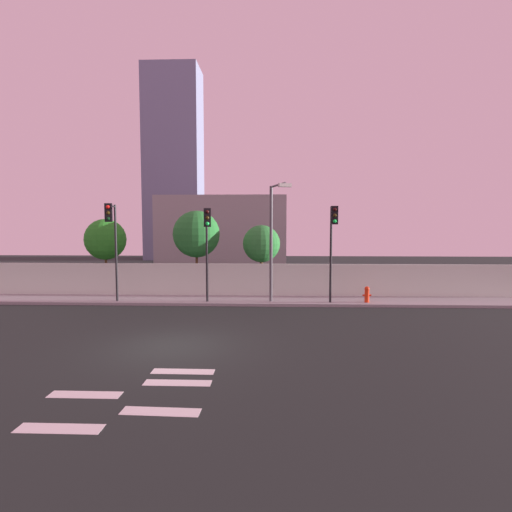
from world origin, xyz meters
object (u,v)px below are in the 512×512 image
object	(u,v)px
traffic_light_center	(333,234)
roadside_tree_midleft	(196,234)
fire_hydrant	(367,294)
roadside_tree_midright	(261,244)
traffic_light_left	(207,235)
traffic_light_right	(112,231)
street_lamp_curbside	(273,232)
roadside_tree_leftmost	(105,239)

from	to	relation	value
traffic_light_center	roadside_tree_midleft	distance (m)	8.46
fire_hydrant	roadside_tree_midleft	bearing A→B (deg)	161.24
roadside_tree_midleft	roadside_tree_midright	xyz separation A→B (m)	(3.89, 0.00, -0.57)
traffic_light_left	traffic_light_right	size ratio (longest dim) A/B	0.95
traffic_light_left	traffic_light_center	size ratio (longest dim) A/B	0.98
street_lamp_curbside	roadside_tree_midright	distance (m)	3.59
traffic_light_left	roadside_tree_leftmost	xyz separation A→B (m)	(-6.82, 4.08, -0.41)
traffic_light_right	traffic_light_center	bearing A→B (deg)	1.55
traffic_light_center	roadside_tree_midright	distance (m)	5.32
fire_hydrant	roadside_tree_leftmost	size ratio (longest dim) A/B	0.18
traffic_light_right	roadside_tree_midleft	size ratio (longest dim) A/B	1.01
traffic_light_center	roadside_tree_midleft	world-z (taller)	traffic_light_center
street_lamp_curbside	roadside_tree_midleft	world-z (taller)	street_lamp_curbside
roadside_tree_midleft	roadside_tree_leftmost	bearing A→B (deg)	180.00
traffic_light_center	roadside_tree_midright	xyz separation A→B (m)	(-3.67, 3.79, -0.71)
street_lamp_curbside	roadside_tree_leftmost	bearing A→B (deg)	161.26
traffic_light_right	roadside_tree_midleft	xyz separation A→B (m)	(3.52, 4.09, -0.25)
fire_hydrant	street_lamp_curbside	bearing A→B (deg)	-177.36
traffic_light_center	roadside_tree_leftmost	distance (m)	13.64
traffic_light_right	roadside_tree_midleft	distance (m)	5.40
traffic_light_left	roadside_tree_midleft	size ratio (longest dim) A/B	0.96
fire_hydrant	traffic_light_center	bearing A→B (deg)	-162.98
street_lamp_curbside	roadside_tree_midright	world-z (taller)	street_lamp_curbside
traffic_light_right	roadside_tree_leftmost	xyz separation A→B (m)	(-2.02, 4.09, -0.58)
roadside_tree_midright	traffic_light_left	bearing A→B (deg)	-122.64
street_lamp_curbside	traffic_light_right	bearing A→B (deg)	-175.38
roadside_tree_midleft	roadside_tree_midright	distance (m)	3.93
traffic_light_left	roadside_tree_midleft	world-z (taller)	roadside_tree_midleft
roadside_tree_midleft	traffic_light_right	bearing A→B (deg)	-130.74
roadside_tree_midright	street_lamp_curbside	bearing A→B (deg)	-78.65
street_lamp_curbside	fire_hydrant	xyz separation A→B (m)	(4.87, 0.22, -3.22)
fire_hydrant	roadside_tree_midright	xyz separation A→B (m)	(-5.56, 3.21, 2.42)
roadside_tree_midleft	roadside_tree_midright	bearing A→B (deg)	0.00
traffic_light_center	roadside_tree_midleft	xyz separation A→B (m)	(-7.56, 3.79, -0.14)
fire_hydrant	roadside_tree_midright	size ratio (longest dim) A/B	0.20
traffic_light_left	fire_hydrant	world-z (taller)	traffic_light_left
fire_hydrant	roadside_tree_leftmost	bearing A→B (deg)	167.92
traffic_light_center	street_lamp_curbside	size ratio (longest dim) A/B	0.82
street_lamp_curbside	roadside_tree_midleft	size ratio (longest dim) A/B	1.20
roadside_tree_midleft	roadside_tree_midright	world-z (taller)	roadside_tree_midleft
traffic_light_right	fire_hydrant	size ratio (longest dim) A/B	6.07
street_lamp_curbside	traffic_light_center	bearing A→B (deg)	-6.80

